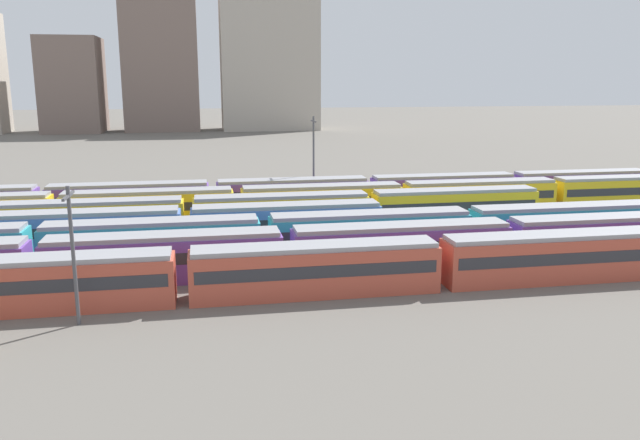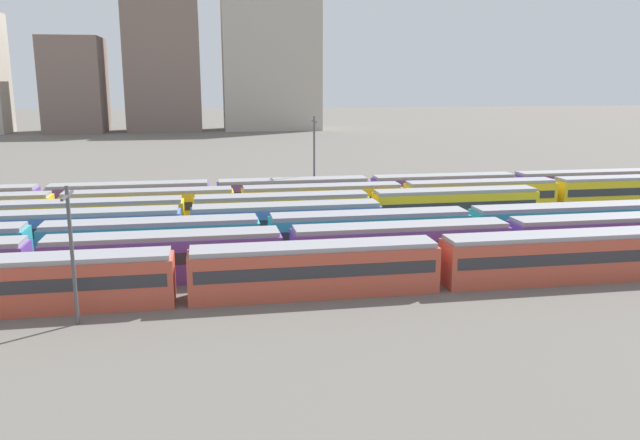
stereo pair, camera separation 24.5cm
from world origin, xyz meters
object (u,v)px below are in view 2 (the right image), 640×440
train_track_5 (403,198)px  train_track_6 (370,192)px  train_track_1 (508,241)px  train_track_3 (80,231)px  train_track_0 (315,269)px  catenary_pole_0 (72,248)px  train_track_4 (189,215)px  catenary_pole_1 (314,156)px  train_track_2 (370,232)px

train_track_5 → train_track_6: 5.80m
train_track_1 → train_track_3: same height
train_track_0 → train_track_1: 18.26m
train_track_3 → train_track_5: bearing=17.2°
train_track_1 → catenary_pole_0: (-33.37, -8.33, 3.09)m
train_track_5 → catenary_pole_0: (-30.58, -29.13, 3.09)m
train_track_1 → train_track_5: size_ratio=1.00×
train_track_6 → train_track_4: bearing=-154.2°
train_track_0 → catenary_pole_1: bearing=80.5°
catenary_pole_1 → train_track_5: bearing=-41.7°
train_track_2 → train_track_1: bearing=-25.8°
train_track_6 → catenary_pole_0: catenary_pole_0 is taller
train_track_1 → train_track_4: (-26.88, 15.60, 0.00)m
train_track_0 → train_track_6: 33.48m
train_track_1 → train_track_5: 20.99m
train_track_3 → catenary_pole_1: (24.67, 18.44, 4.12)m
train_track_2 → train_track_4: (-16.14, 10.40, 0.00)m
train_track_1 → train_track_6: 26.55m
catenary_pole_1 → train_track_6: bearing=-23.8°
train_track_4 → train_track_5: 24.64m
catenary_pole_0 → train_track_1: bearing=14.0°
catenary_pole_0 → train_track_5: bearing=43.6°
train_track_2 → catenary_pole_1: size_ratio=8.57×
train_track_0 → catenary_pole_1: 34.76m
catenary_pole_0 → catenary_pole_1: bearing=59.9°
catenary_pole_0 → train_track_6: bearing=50.8°
train_track_1 → train_track_3: (-36.47, 10.40, -0.00)m
train_track_3 → catenary_pole_0: catenary_pole_0 is taller
train_track_0 → train_track_6: bearing=68.8°
train_track_4 → catenary_pole_1: size_ratio=6.84×
train_track_3 → train_track_0: bearing=-39.4°
train_track_0 → train_track_5: 29.87m
train_track_5 → train_track_6: size_ratio=1.00×
train_track_3 → catenary_pole_0: 19.23m
train_track_2 → train_track_4: same height
train_track_3 → catenary_pole_1: size_ratio=5.11×
train_track_0 → train_track_1: same height
train_track_5 → catenary_pole_1: 12.76m
train_track_4 → catenary_pole_1: bearing=41.3°
train_track_2 → train_track_4: 19.20m
train_track_2 → train_track_5: (7.95, 15.60, 0.00)m
train_track_4 → catenary_pole_0: catenary_pole_0 is taller
train_track_4 → train_track_5: same height
train_track_2 → train_track_6: 21.48m
train_track_0 → train_track_5: size_ratio=0.83×
train_track_0 → train_track_4: same height
catenary_pole_0 → catenary_pole_1: catenary_pole_1 is taller
train_track_0 → train_track_3: (-18.97, 15.60, -0.00)m
train_track_0 → catenary_pole_0: size_ratio=10.48×
train_track_1 → catenary_pole_1: 31.43m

